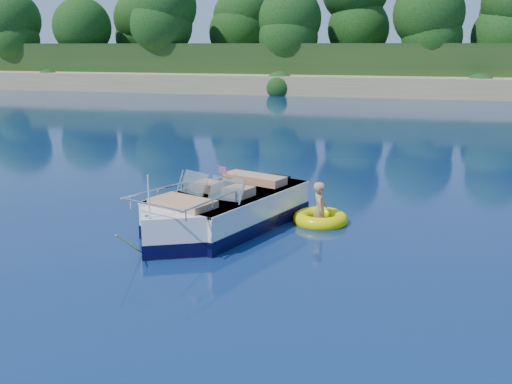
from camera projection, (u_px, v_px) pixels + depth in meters
ground at (285, 259)px, 10.52m from camera, size 160.00×160.00×0.00m
shoreline at (396, 69)px, 69.88m from camera, size 170.00×59.00×6.00m
treeline at (391, 24)px, 47.46m from camera, size 150.00×7.12×8.19m
motorboat at (219, 214)px, 12.15m from camera, size 3.02×5.15×1.79m
tow_tube at (320, 219)px, 12.70m from camera, size 1.32×1.32×0.32m
boy at (319, 222)px, 12.73m from camera, size 0.46×0.77×1.42m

